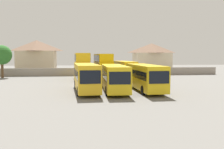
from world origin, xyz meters
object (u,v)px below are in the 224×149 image
Objects in this scene: bus_3 at (145,76)px; house_terrace_left at (37,57)px; bus_5 at (103,65)px; bus_1 at (86,76)px; bus_2 at (114,76)px; bus_4 at (82,65)px; bus_6 at (124,69)px; house_terrace_centre at (152,58)px; tree_left_of_lot at (2,55)px.

house_terrace_left reaches higher than bus_3.
bus_1 is at bearing -15.66° from bus_5.
bus_1 is at bearing -92.57° from bus_2.
bus_4 is 8.08m from bus_6.
bus_5 is 24.52m from house_terrace_left.
bus_6 reaches higher than bus_3.
bus_3 is at bearing -60.59° from house_terrace_left.
bus_2 is 1.05× the size of bus_6.
bus_2 is 1.03× the size of bus_4.
bus_2 is (3.56, -0.25, -0.09)m from bus_1.
house_terrace_centre reaches higher than bus_6.
bus_5 is at bearing -19.13° from tree_left_of_lot.
tree_left_of_lot is (-35.47, -13.14, 0.61)m from house_terrace_centre.
house_terrace_centre is at bearing 140.19° from bus_5.
bus_1 is at bearing -117.94° from house_terrace_centre.
tree_left_of_lot is (-4.92, -12.09, 0.32)m from house_terrace_left.
tree_left_of_lot reaches higher than bus_6.
bus_2 is 1.09× the size of bus_5.
tree_left_of_lot reaches higher than bus_4.
bus_3 is 17.59m from bus_4.
house_terrace_left is (-15.30, 19.10, 1.60)m from bus_5.
bus_2 is 16.32m from bus_4.
bus_6 is (4.02, 15.52, 0.09)m from bus_2.
house_terrace_centre reaches higher than bus_1.
bus_3 is 15.35m from bus_6.
house_terrace_centre is (11.17, 35.44, 2.14)m from bus_3.
bus_6 is at bearing -15.95° from tree_left_of_lot.
house_terrace_centre reaches higher than bus_5.
bus_3 is 37.22m from house_terrace_centre.
bus_1 is 1.67× the size of tree_left_of_lot.
house_terrace_left is at bearing -151.35° from bus_3.
bus_6 is 23.08m from house_terrace_centre.
bus_3 is 1.06× the size of bus_6.
bus_5 is 1.53× the size of tree_left_of_lot.
house_terrace_centre is (18.75, 35.36, 2.07)m from bus_1.
bus_2 is 1.14× the size of house_terrace_centre.
bus_5 is (-0.06, 15.45, 0.84)m from bus_2.
bus_1 is at bearing -30.07° from bus_6.
bus_5 is (-4.08, 15.28, 0.82)m from bus_3.
bus_4 is at bearing -58.84° from house_terrace_left.
house_terrace_left is at bearing -164.68° from bus_1.
tree_left_of_lot is (-24.30, 22.29, 2.74)m from bus_3.
house_terrace_left is at bearing -154.56° from bus_2.
tree_left_of_lot is at bearing -115.12° from bus_4.
bus_4 is at bearing -95.63° from bus_6.
bus_6 is 25.41m from tree_left_of_lot.
house_terrace_centre reaches higher than tree_left_of_lot.
house_terrace_left is (-19.38, 19.03, 2.35)m from bus_6.
bus_2 is 38.78m from house_terrace_centre.
tree_left_of_lot is (-20.22, 7.01, 1.92)m from bus_5.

